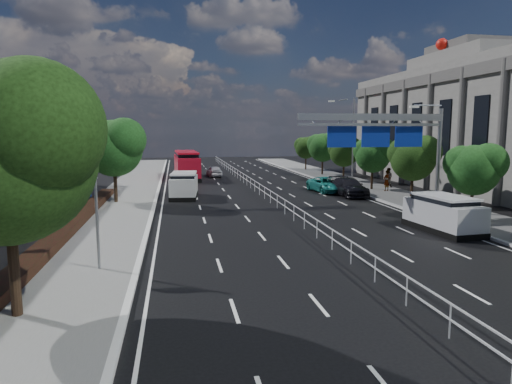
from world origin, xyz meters
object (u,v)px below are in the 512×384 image
object	(u,v)px
near_car_silver	(214,171)
silver_minivan	(443,214)
red_bus	(187,164)
toilet_sign	(84,201)
pedestrian_a	(387,181)
white_minivan	(184,185)
parked_car_teal	(327,185)
overhead_gantry	(387,132)
near_car_dark	(191,162)
pedestrian_b	(388,177)
parked_car_dark	(349,187)

from	to	relation	value
near_car_silver	silver_minivan	bearing A→B (deg)	102.48
red_bus	silver_minivan	world-z (taller)	red_bus
toilet_sign	near_car_silver	bearing A→B (deg)	77.51
red_bus	pedestrian_a	size ratio (longest dim) A/B	5.72
white_minivan	pedestrian_a	xyz separation A→B (m)	(18.61, 0.19, 0.03)
parked_car_teal	pedestrian_a	size ratio (longest dim) A/B	2.62
overhead_gantry	red_bus	size ratio (longest dim) A/B	0.94
near_car_dark	pedestrian_b	world-z (taller)	pedestrian_b
near_car_silver	pedestrian_a	size ratio (longest dim) A/B	2.09
red_bus	parked_car_dark	xyz separation A→B (m)	(13.68, -17.56, -0.91)
near_car_silver	parked_car_teal	world-z (taller)	parked_car_teal
toilet_sign	near_car_dark	size ratio (longest dim) A/B	1.05
near_car_dark	near_car_silver	bearing A→B (deg)	93.37
white_minivan	silver_minivan	distance (m)	21.32
toilet_sign	white_minivan	xyz separation A→B (m)	(4.31, 20.28, -1.88)
toilet_sign	near_car_dark	distance (m)	55.82
silver_minivan	parked_car_teal	xyz separation A→B (m)	(-1.12, 17.08, -0.32)
pedestrian_a	red_bus	bearing A→B (deg)	-67.49
near_car_silver	parked_car_teal	size ratio (longest dim) A/B	0.80
pedestrian_a	pedestrian_b	distance (m)	2.99
pedestrian_a	white_minivan	bearing A→B (deg)	-25.06
near_car_silver	pedestrian_b	bearing A→B (deg)	132.74
white_minivan	parked_car_teal	size ratio (longest dim) A/B	1.04
near_car_dark	silver_minivan	bearing A→B (deg)	99.90
red_bus	near_car_dark	world-z (taller)	red_bus
toilet_sign	parked_car_dark	size ratio (longest dim) A/B	0.81
red_bus	near_car_silver	xyz separation A→B (m)	(3.44, 1.31, -1.01)
toilet_sign	near_car_silver	world-z (taller)	toilet_sign
white_minivan	pedestrian_a	size ratio (longest dim) A/B	2.72
silver_minivan	pedestrian_b	xyz separation A→B (m)	(5.78, 18.65, 0.08)
overhead_gantry	near_car_dark	bearing A→B (deg)	104.22
near_car_dark	pedestrian_b	size ratio (longest dim) A/B	2.15
red_bus	pedestrian_b	bearing A→B (deg)	-37.00
overhead_gantry	pedestrian_b	world-z (taller)	overhead_gantry
toilet_sign	parked_car_teal	world-z (taller)	toilet_sign
parked_car_dark	silver_minivan	bearing A→B (deg)	-91.35
white_minivan	parked_car_teal	bearing A→B (deg)	10.57
near_car_silver	pedestrian_b	xyz separation A→B (m)	(15.97, -14.79, 0.42)
white_minivan	parked_car_dark	bearing A→B (deg)	0.09
parked_car_dark	white_minivan	bearing A→B (deg)	173.77
near_car_dark	overhead_gantry	bearing A→B (deg)	100.48
pedestrian_a	pedestrian_b	bearing A→B (deg)	-144.39
pedestrian_a	overhead_gantry	bearing A→B (deg)	37.74
white_minivan	red_bus	size ratio (longest dim) A/B	0.48
overhead_gantry	parked_car_dark	distance (m)	10.21
near_car_dark	toilet_sign	bearing A→B (deg)	79.88
red_bus	white_minivan	bearing A→B (deg)	-94.48
white_minivan	silver_minivan	bearing A→B (deg)	-42.80
parked_car_teal	pedestrian_b	size ratio (longest dim) A/B	2.61
near_car_dark	parked_car_teal	xyz separation A→B (m)	(11.26, -33.91, 0.01)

